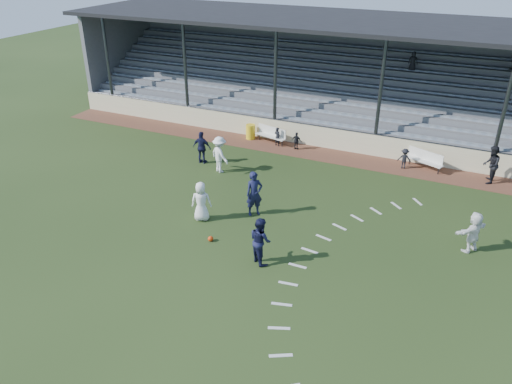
% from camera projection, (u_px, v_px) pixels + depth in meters
% --- Properties ---
extents(ground, '(90.00, 90.00, 0.00)m').
position_uv_depth(ground, '(229.00, 248.00, 19.56)').
color(ground, '#223415').
rests_on(ground, ground).
extents(cinder_track, '(34.00, 2.00, 0.02)m').
position_uv_depth(cinder_track, '(315.00, 153.00, 28.02)').
color(cinder_track, '#563022').
rests_on(cinder_track, ground).
extents(retaining_wall, '(34.00, 0.18, 1.20)m').
position_uv_depth(retaining_wall, '(322.00, 137.00, 28.60)').
color(retaining_wall, beige).
rests_on(retaining_wall, ground).
extents(bench_left, '(2.04, 0.95, 0.95)m').
position_uv_depth(bench_left, '(271.00, 133.00, 29.18)').
color(bench_left, silver).
rests_on(bench_left, cinder_track).
extents(bench_right, '(1.99, 1.23, 0.95)m').
position_uv_depth(bench_right, '(425.00, 158.00, 25.94)').
color(bench_right, silver).
rests_on(bench_right, cinder_track).
extents(trash_bin, '(0.55, 0.55, 0.88)m').
position_uv_depth(trash_bin, '(251.00, 132.00, 29.79)').
color(trash_bin, yellow).
rests_on(trash_bin, cinder_track).
extents(football, '(0.22, 0.22, 0.22)m').
position_uv_depth(football, '(211.00, 239.00, 19.95)').
color(football, red).
rests_on(football, ground).
extents(player_white_lead, '(1.01, 0.84, 1.75)m').
position_uv_depth(player_white_lead, '(201.00, 201.00, 21.12)').
color(player_white_lead, white).
rests_on(player_white_lead, ground).
extents(player_navy_lead, '(0.86, 0.86, 2.01)m').
position_uv_depth(player_navy_lead, '(254.00, 194.00, 21.48)').
color(player_navy_lead, '#141637').
rests_on(player_navy_lead, ground).
extents(player_navy_mid, '(1.14, 1.09, 1.85)m').
position_uv_depth(player_navy_mid, '(260.00, 240.00, 18.35)').
color(player_navy_mid, '#141637').
rests_on(player_navy_mid, ground).
extents(player_white_wing, '(1.41, 1.19, 1.90)m').
position_uv_depth(player_white_wing, '(220.00, 155.00, 25.44)').
color(player_white_wing, white).
rests_on(player_white_wing, ground).
extents(player_navy_wing, '(1.06, 0.50, 1.76)m').
position_uv_depth(player_navy_wing, '(202.00, 148.00, 26.47)').
color(player_navy_wing, '#141637').
rests_on(player_navy_wing, ground).
extents(player_white_back, '(1.34, 1.54, 1.68)m').
position_uv_depth(player_white_back, '(473.00, 232.00, 19.03)').
color(player_white_back, white).
rests_on(player_white_back, ground).
extents(official, '(0.75, 0.95, 1.90)m').
position_uv_depth(official, '(491.00, 165.00, 24.27)').
color(official, black).
rests_on(official, cinder_track).
extents(sub_left_near, '(0.45, 0.35, 1.10)m').
position_uv_depth(sub_left_near, '(277.00, 137.00, 28.75)').
color(sub_left_near, black).
rests_on(sub_left_near, cinder_track).
extents(sub_left_far, '(0.62, 0.31, 1.01)m').
position_uv_depth(sub_left_far, '(297.00, 141.00, 28.27)').
color(sub_left_far, black).
rests_on(sub_left_far, cinder_track).
extents(sub_right, '(0.74, 0.48, 1.09)m').
position_uv_depth(sub_right, '(404.00, 158.00, 25.96)').
color(sub_right, black).
rests_on(sub_right, cinder_track).
extents(grandstand, '(34.60, 9.00, 6.61)m').
position_uv_depth(grandstand, '(347.00, 89.00, 31.66)').
color(grandstand, slate).
rests_on(grandstand, ground).
extents(penalty_arc, '(3.89, 14.63, 0.01)m').
position_uv_depth(penalty_arc, '(331.00, 274.00, 18.02)').
color(penalty_arc, silver).
rests_on(penalty_arc, ground).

